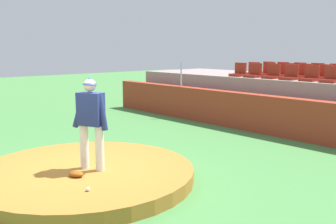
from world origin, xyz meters
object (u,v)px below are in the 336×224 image
at_px(stadium_chair_18, 335,74).
at_px(stadium_chair_3, 290,75).
at_px(stadium_chair_11, 323,75).
at_px(stadium_chair_17, 316,73).
at_px(pitcher, 91,117).
at_px(stadium_chair_5, 331,77).
at_px(stadium_chair_1, 254,73).
at_px(stadium_chair_0, 239,72).
at_px(stadium_chair_16, 298,72).
at_px(stadium_chair_4, 310,76).
at_px(stadium_chair_7, 252,71).
at_px(stadium_chair_2, 272,74).
at_px(fielding_glove, 76,174).
at_px(stadium_chair_15, 281,71).
at_px(stadium_chair_10, 303,74).
at_px(stadium_chair_8, 268,72).
at_px(stadium_chair_9, 285,73).
at_px(baseball, 88,189).
at_px(stadium_chair_14, 267,70).

bearing_deg(stadium_chair_18, stadium_chair_3, 68.96).
height_order(stadium_chair_11, stadium_chair_17, same).
distance_m(pitcher, stadium_chair_5, 7.69).
relative_size(pitcher, stadium_chair_1, 3.70).
bearing_deg(stadium_chair_18, stadium_chair_0, 32.08).
bearing_deg(stadium_chair_16, stadium_chair_4, 128.26).
bearing_deg(stadium_chair_0, pitcher, 106.60).
bearing_deg(stadium_chair_16, stadium_chair_7, 33.78).
distance_m(stadium_chair_2, stadium_chair_18, 2.25).
xyz_separation_m(stadium_chair_4, stadium_chair_17, (-0.71, 1.77, 0.00)).
xyz_separation_m(pitcher, fielding_glove, (0.21, -0.48, -1.02)).
bearing_deg(stadium_chair_15, fielding_glove, 100.25).
relative_size(stadium_chair_10, stadium_chair_15, 1.00).
relative_size(stadium_chair_7, stadium_chair_8, 1.00).
bearing_deg(pitcher, stadium_chair_2, 72.04).
relative_size(stadium_chair_3, stadium_chair_11, 1.00).
xyz_separation_m(stadium_chair_4, stadium_chair_9, (-1.43, 0.91, 0.00)).
height_order(baseball, stadium_chair_3, stadium_chair_3).
bearing_deg(stadium_chair_16, stadium_chair_5, 138.77).
relative_size(stadium_chair_7, stadium_chair_10, 1.00).
bearing_deg(pitcher, stadium_chair_8, 76.32).
relative_size(pitcher, stadium_chair_11, 3.70).
xyz_separation_m(stadium_chair_10, stadium_chair_15, (-1.40, 0.89, 0.00)).
distance_m(fielding_glove, stadium_chair_3, 8.20).
bearing_deg(stadium_chair_10, stadium_chair_18, -129.29).
height_order(stadium_chair_4, stadium_chair_17, same).
xyz_separation_m(stadium_chair_8, stadium_chair_18, (2.14, 0.88, 0.00)).
distance_m(pitcher, stadium_chair_17, 9.39).
xyz_separation_m(stadium_chair_5, stadium_chair_15, (-2.80, 1.82, 0.00)).
distance_m(pitcher, stadium_chair_16, 9.47).
relative_size(stadium_chair_0, stadium_chair_18, 1.00).
height_order(baseball, stadium_chair_9, stadium_chair_9).
distance_m(stadium_chair_4, stadium_chair_7, 2.95).
distance_m(stadium_chair_8, stadium_chair_17, 1.68).
bearing_deg(stadium_chair_18, baseball, 92.61).
distance_m(fielding_glove, stadium_chair_15, 10.14).
relative_size(baseball, stadium_chair_10, 0.15).
distance_m(stadium_chair_8, stadium_chair_11, 2.14).
bearing_deg(stadium_chair_5, stadium_chair_18, -69.40).
bearing_deg(stadium_chair_14, stadium_chair_18, 179.30).
bearing_deg(stadium_chair_9, stadium_chair_0, 33.01).
height_order(pitcher, stadium_chair_15, stadium_chair_15).
distance_m(stadium_chair_3, stadium_chair_14, 2.78).
distance_m(stadium_chair_11, stadium_chair_14, 2.93).
height_order(stadium_chair_1, stadium_chair_3, same).
bearing_deg(stadium_chair_9, stadium_chair_10, 178.45).
bearing_deg(stadium_chair_0, stadium_chair_11, -162.53).
bearing_deg(fielding_glove, stadium_chair_9, 67.33).
relative_size(stadium_chair_0, stadium_chair_2, 1.00).
bearing_deg(stadium_chair_7, stadium_chair_0, 90.54).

